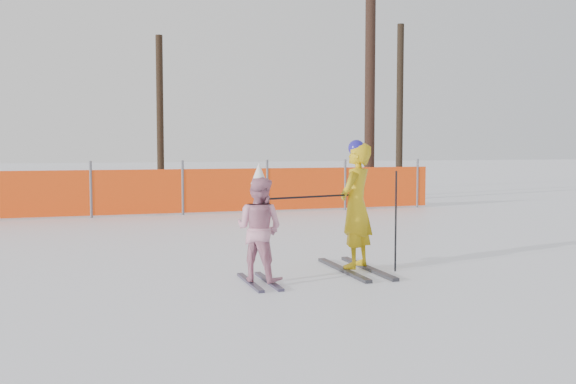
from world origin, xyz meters
name	(u,v)px	position (x,y,z in m)	size (l,w,h in m)	color
ground	(301,281)	(0.00, 0.00, 0.00)	(120.00, 120.00, 0.00)	white
adult	(356,206)	(0.86, 0.39, 0.81)	(0.67, 1.53, 1.64)	black
child	(259,228)	(-0.49, 0.04, 0.63)	(0.72, 1.00, 1.37)	black
ski_poles	(356,210)	(0.77, 0.21, 0.78)	(1.69, 0.31, 1.25)	black
safety_fence	(143,192)	(-1.12, 7.67, 0.56)	(14.26, 0.06, 1.25)	#595960
tree_trunks	(333,99)	(4.68, 10.76, 2.97)	(7.57, 3.01, 6.59)	black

